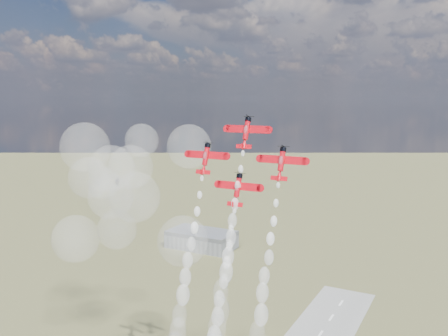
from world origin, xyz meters
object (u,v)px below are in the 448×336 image
at_px(plane_right, 281,163).
at_px(plane_slot, 238,189).
at_px(hangar, 202,239).
at_px(plane_left, 206,158).
at_px(plane_lead, 246,132).

distance_m(plane_right, plane_slot, 15.01).
distance_m(hangar, plane_right, 238.76).
bearing_deg(plane_slot, hangar, 123.52).
height_order(hangar, plane_right, plane_right).
height_order(hangar, plane_left, plane_left).
relative_size(plane_left, plane_right, 1.00).
distance_m(plane_lead, plane_right, 15.01).
bearing_deg(hangar, plane_left, -58.87).
bearing_deg(plane_lead, plane_left, -166.98).
xyz_separation_m(plane_lead, plane_right, (12.30, -2.84, -8.12)).
xyz_separation_m(plane_lead, plane_slot, (0.00, -5.69, -16.25)).
bearing_deg(plane_slot, plane_left, 166.98).
xyz_separation_m(hangar, plane_slot, (119.78, -180.83, 80.66)).
xyz_separation_m(hangar, plane_left, (107.48, -177.99, 88.78)).
distance_m(plane_lead, plane_left, 15.01).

